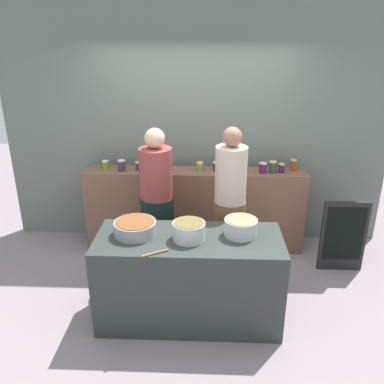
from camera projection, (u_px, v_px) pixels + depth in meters
The scene contains 22 objects.
ground at pixel (191, 297), 4.21m from camera, with size 12.00×12.00×0.00m, color gray.
storefront_wall at pixel (196, 126), 5.00m from camera, with size 4.80×0.12×3.00m, color slate.
display_shelf at pixel (194, 209), 5.04m from camera, with size 2.70×0.36×1.03m, color brown.
prep_table at pixel (189, 278), 3.78m from camera, with size 1.70×0.70×0.87m, color #2B332F.
preserve_jar_0 at pixel (105, 165), 4.90m from camera, with size 0.08×0.08×0.10m.
preserve_jar_1 at pixel (122, 166), 4.82m from camera, with size 0.09×0.09×0.13m.
preserve_jar_2 at pixel (138, 166), 4.86m from camera, with size 0.07×0.07×0.10m.
preserve_jar_3 at pixel (158, 166), 4.80m from camera, with size 0.08×0.08×0.14m.
preserve_jar_4 at pixel (200, 167), 4.81m from camera, with size 0.08×0.08×0.11m.
preserve_jar_5 at pixel (216, 166), 4.83m from camera, with size 0.07×0.07×0.11m.
preserve_jar_6 at pixel (233, 166), 4.82m from camera, with size 0.09×0.09×0.12m.
preserve_jar_7 at pixel (263, 168), 4.75m from camera, with size 0.09×0.09×0.13m.
preserve_jar_8 at pixel (273, 167), 4.77m from camera, with size 0.09×0.09×0.14m.
preserve_jar_9 at pixel (282, 168), 4.77m from camera, with size 0.07×0.07×0.11m.
preserve_jar_10 at pixel (293, 165), 4.83m from camera, with size 0.07×0.07×0.14m.
cooking_pot_left at pixel (135, 228), 3.65m from camera, with size 0.39×0.39×0.13m.
cooking_pot_center at pixel (189, 231), 3.56m from camera, with size 0.29×0.29×0.17m.
cooking_pot_right at pixel (241, 227), 3.63m from camera, with size 0.30×0.30×0.16m.
wooden_spoon at pixel (155, 253), 3.34m from camera, with size 0.02×0.02×0.24m, color #9E703D.
cook_with_tongs at pixel (157, 210), 4.44m from camera, with size 0.37×0.37×1.68m.
cook_in_cap at pixel (229, 215), 4.23m from camera, with size 0.34×0.34×1.74m.
chalkboard_sign at pixel (343, 236), 4.55m from camera, with size 0.51×0.05×0.86m.
Camera 1 is at (0.16, -3.50, 2.59)m, focal length 37.47 mm.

